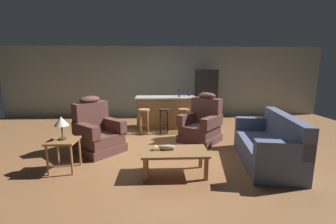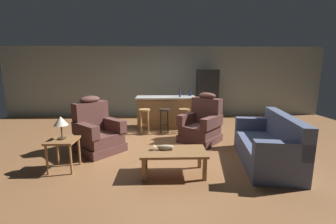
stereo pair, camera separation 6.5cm
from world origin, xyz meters
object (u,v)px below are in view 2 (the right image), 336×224
Objects in this scene: end_table at (63,145)px; recliner_near_island at (202,124)px; bar_stool_right at (184,116)px; coffee_table at (174,154)px; bar_stool_middle at (164,116)px; bottle_short_amber at (180,93)px; kitchen_island at (166,112)px; table_lamp at (61,122)px; fish_figurine at (164,147)px; recliner_near_lamp at (97,132)px; bar_stool_left at (145,116)px; bottle_tall_green at (190,93)px; couch at (269,146)px; refrigerator at (207,94)px.

recliner_near_island is at bearing 29.48° from end_table.
coffee_table is at bearing -99.67° from bar_stool_right.
bar_stool_middle is 0.92m from bottle_short_amber.
kitchen_island is (-0.06, 3.20, 0.11)m from coffee_table.
kitchen_island is (1.90, 2.94, -0.39)m from table_lamp.
coffee_table is at bearing 16.47° from recliner_near_island.
fish_figurine is 3.16m from kitchen_island.
recliner_near_lamp is 2.14× the size of end_table.
bottle_short_amber reaches higher than recliner_near_lamp.
bottle_tall_green reaches higher than bar_stool_left.
bar_stool_left is 1.00× the size of bar_stool_middle.
couch reaches higher than bar_stool_right.
end_table is 3.51m from kitchen_island.
table_lamp is 0.60× the size of bar_stool_left.
recliner_near_island is 2.93× the size of table_lamp.
bottle_tall_green is 0.45m from bottle_short_amber.
fish_figurine is 1.84m from table_lamp.
bottle_tall_green reaches higher than fish_figurine.
recliner_near_lamp is at bearing 143.68° from coffee_table.
recliner_near_island is 4.25× the size of bottle_short_amber.
bar_stool_right is at bearing 80.33° from coffee_table.
end_table is 0.41m from table_lamp.
bar_stool_right is at bearing -108.24° from bottle_tall_green.
bar_stool_right is at bearing 0.00° from bar_stool_middle.
recliner_near_lamp is at bearing -133.42° from refrigerator.
recliner_near_lamp is at bearing -123.90° from bar_stool_left.
refrigerator reaches higher than table_lamp.
bottle_tall_green is at bearing 75.37° from fish_figurine.
refrigerator reaches higher than bar_stool_middle.
refrigerator is at bearing 40.91° from bar_stool_left.
couch is 2.96× the size of bar_stool_left.
couch is 1.12× the size of kitchen_island.
recliner_near_lamp reaches higher than bar_stool_right.
bottle_short_amber is (1.96, 1.91, 0.63)m from recliner_near_lamp.
couch is 2.96× the size of bar_stool_middle.
couch is 4.05m from refrigerator.
bar_stool_middle and bar_stool_right have the same top height.
end_table is 4.15m from bottle_tall_green.
kitchen_island is at bearing 128.07° from bar_stool_right.
bar_stool_middle is (-1.95, 2.16, 0.13)m from couch.
bottle_short_amber reaches higher than kitchen_island.
table_lamp is (-0.01, 0.02, 0.41)m from end_table.
kitchen_island reaches higher than couch.
table_lamp reaches higher than end_table.
bottle_tall_green is (2.65, 3.14, 0.58)m from end_table.
coffee_table is at bearing -101.78° from bottle_tall_green.
recliner_near_island is 3.18m from table_lamp.
fish_figurine is 0.61× the size of end_table.
bottle_tall_green is (0.82, 0.81, 0.57)m from bar_stool_middle.
recliner_near_island reaches higher than couch.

